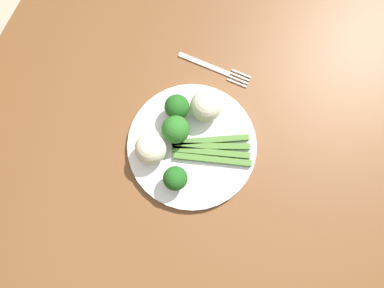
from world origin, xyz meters
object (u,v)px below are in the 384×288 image
broccoli_back (175,178)px  cauliflower_near_center (206,106)px  broccoli_left (176,130)px  fork (215,69)px  asparagus_bundle (211,149)px  dining_table (208,172)px  broccoli_right (177,107)px  cauliflower_near_fork (151,149)px  plate (192,145)px

broccoli_back → cauliflower_near_center: cauliflower_near_center is taller
broccoli_left → fork: size_ratio=0.41×
asparagus_bundle → fork: bearing=89.1°
broccoli_back → dining_table: bearing=136.8°
asparagus_bundle → dining_table: bearing=-87.9°
broccoli_right → cauliflower_near_fork: 0.10m
plate → broccoli_right: 0.09m
cauliflower_near_fork → fork: (-0.22, 0.05, -0.04)m
broccoli_back → broccoli_left: size_ratio=0.86×
dining_table → plate: size_ratio=5.30×
cauliflower_near_fork → broccoli_right: bearing=170.9°
broccoli_left → cauliflower_near_fork: (0.05, -0.03, -0.01)m
cauliflower_near_center → plate: bearing=0.6°
dining_table → asparagus_bundle: (-0.03, -0.01, 0.11)m
broccoli_right → broccoli_back: (0.13, 0.05, -0.00)m
broccoli_back → cauliflower_near_fork: 0.08m
asparagus_bundle → broccoli_back: 0.10m
asparagus_bundle → broccoli_right: bearing=133.2°
cauliflower_near_fork → fork: cauliflower_near_fork is taller
dining_table → cauliflower_near_center: cauliflower_near_center is taller
fork → asparagus_bundle: bearing=-70.1°
plate → fork: (-0.18, -0.02, -0.01)m
asparagus_bundle → broccoli_left: bearing=158.0°
plate → cauliflower_near_fork: (0.04, -0.07, 0.04)m
dining_table → cauliflower_near_fork: 0.18m
cauliflower_near_fork → fork: bearing=167.3°
broccoli_back → cauliflower_near_center: 0.16m
broccoli_right → cauliflower_near_center: cauliflower_near_center is taller
dining_table → broccoli_back: broccoli_back is taller
broccoli_back → cauliflower_near_fork: size_ratio=0.93×
asparagus_bundle → fork: asparagus_bundle is taller
cauliflower_near_center → fork: bearing=-170.5°
plate → broccoli_left: size_ratio=3.90×
broccoli_back → broccoli_left: 0.09m
asparagus_bundle → fork: (-0.18, -0.06, -0.02)m
asparagus_bundle → broccoli_back: broccoli_back is taller
broccoli_right → fork: (-0.13, 0.04, -0.05)m
dining_table → asparagus_bundle: 0.11m
plate → fork: bearing=-174.3°
broccoli_left → broccoli_right: bearing=-160.3°
broccoli_right → broccoli_left: 0.05m
cauliflower_near_center → fork: (-0.10, -0.02, -0.04)m
dining_table → cauliflower_near_fork: bearing=-80.6°
dining_table → cauliflower_near_fork: size_ratio=22.53×
dining_table → broccoli_left: (-0.03, -0.09, 0.14)m
cauliflower_near_fork → dining_table: bearing=99.4°
broccoli_right → broccoli_back: broccoli_right is taller
dining_table → cauliflower_near_center: bearing=-153.4°
dining_table → broccoli_back: 0.15m
plate → cauliflower_near_center: 0.09m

